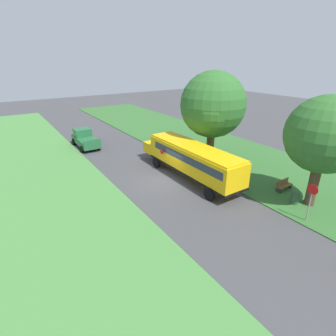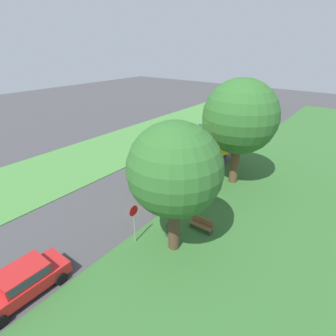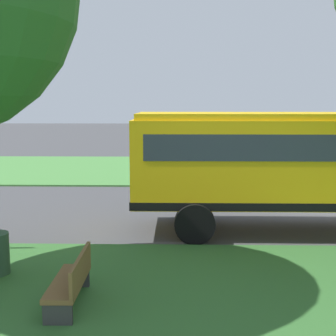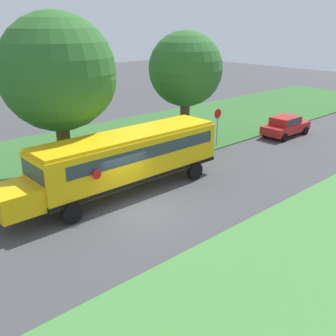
{
  "view_description": "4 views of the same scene",
  "coord_description": "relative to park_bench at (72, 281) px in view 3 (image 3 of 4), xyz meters",
  "views": [
    {
      "loc": [
        11.27,
        17.86,
        10.12
      ],
      "look_at": [
        0.28,
        1.26,
        1.75
      ],
      "focal_mm": 28.0,
      "sensor_mm": 36.0,
      "label": 1
    },
    {
      "loc": [
        -14.17,
        19.76,
        11.46
      ],
      "look_at": [
        -1.79,
        3.5,
        1.75
      ],
      "focal_mm": 28.0,
      "sensor_mm": 36.0,
      "label": 2
    },
    {
      "loc": [
        -14.76,
        5.24,
        3.45
      ],
      "look_at": [
        -0.53,
        5.56,
        1.43
      ],
      "focal_mm": 50.0,
      "sensor_mm": 36.0,
      "label": 3
    },
    {
      "loc": [
        13.48,
        -10.39,
        8.59
      ],
      "look_at": [
        -0.97,
        2.58,
        1.3
      ],
      "focal_mm": 42.0,
      "sensor_mm": 36.0,
      "label": 4
    }
  ],
  "objects": [
    {
      "name": "grass_far_side",
      "position": [
        16.33,
        -7.02,
        -0.44
      ],
      "size": [
        10.0,
        80.0,
        0.07
      ],
      "primitive_type": "cube",
      "color": "#47843D",
      "rests_on": "ground"
    },
    {
      "name": "park_bench",
      "position": [
        0.0,
        0.0,
        0.0
      ],
      "size": [
        1.61,
        0.52,
        0.92
      ],
      "color": "brown",
      "rests_on": "ground"
    }
  ]
}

